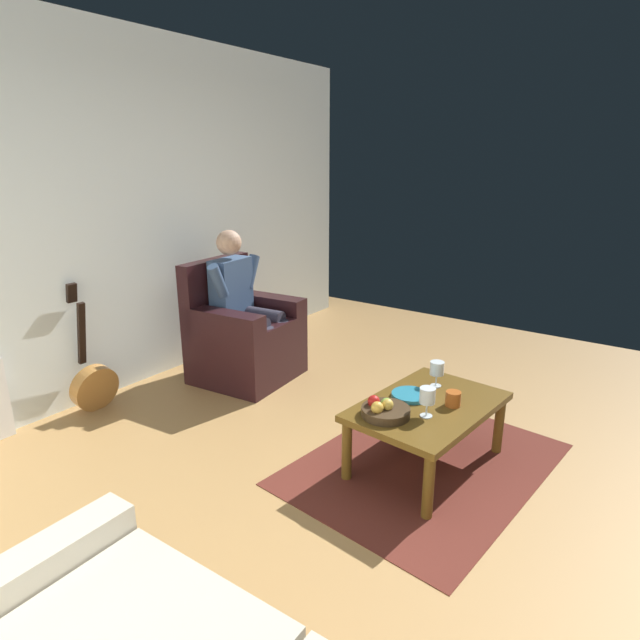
{
  "coord_description": "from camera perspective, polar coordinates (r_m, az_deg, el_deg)",
  "views": [
    {
      "loc": [
        2.5,
        0.9,
        1.81
      ],
      "look_at": [
        -0.56,
        -1.26,
        0.67
      ],
      "focal_mm": 29.82,
      "sensor_mm": 36.0,
      "label": 1
    }
  ],
  "objects": [
    {
      "name": "wine_glass_near",
      "position": [
        3.06,
        11.45,
        -8.11
      ],
      "size": [
        0.09,
        0.09,
        0.17
      ],
      "color": "silver",
      "rests_on": "coffee_table"
    },
    {
      "name": "coffee_table",
      "position": [
        3.29,
        11.49,
        -9.66
      ],
      "size": [
        1.03,
        0.74,
        0.41
      ],
      "rotation": [
        0.0,
        0.0,
        -0.11
      ],
      "color": "brown",
      "rests_on": "ground"
    },
    {
      "name": "person_seated",
      "position": [
        4.43,
        -8.18,
        2.05
      ],
      "size": [
        0.63,
        0.61,
        1.25
      ],
      "rotation": [
        0.0,
        0.0,
        0.09
      ],
      "color": "#3B5378",
      "rests_on": "ground"
    },
    {
      "name": "wine_glass_far",
      "position": [
        3.46,
        12.43,
        -5.22
      ],
      "size": [
        0.09,
        0.09,
        0.17
      ],
      "color": "silver",
      "rests_on": "coffee_table"
    },
    {
      "name": "ground_plane",
      "position": [
        3.21,
        13.38,
        -17.83
      ],
      "size": [
        6.59,
        6.59,
        0.0
      ],
      "primitive_type": "plane",
      "color": "#AB7F4A"
    },
    {
      "name": "wall_back",
      "position": [
        4.46,
        -20.8,
        10.42
      ],
      "size": [
        5.69,
        0.06,
        2.76
      ],
      "primitive_type": "cube",
      "color": "silver",
      "rests_on": "ground"
    },
    {
      "name": "candle_jar",
      "position": [
        3.25,
        14.09,
        -8.2
      ],
      "size": [
        0.09,
        0.09,
        0.09
      ],
      "primitive_type": "cylinder",
      "color": "#A9511C",
      "rests_on": "coffee_table"
    },
    {
      "name": "fruit_bowl",
      "position": [
        3.06,
        6.93,
        -9.55
      ],
      "size": [
        0.28,
        0.28,
        0.11
      ],
      "color": "#392818",
      "rests_on": "coffee_table"
    },
    {
      "name": "decorative_dish",
      "position": [
        3.32,
        9.69,
        -7.95
      ],
      "size": [
        0.23,
        0.23,
        0.02
      ],
      "primitive_type": "cylinder",
      "color": "teal",
      "rests_on": "coffee_table"
    },
    {
      "name": "armchair",
      "position": [
        4.54,
        -8.28,
        -1.87
      ],
      "size": [
        0.84,
        0.81,
        1.0
      ],
      "rotation": [
        0.0,
        0.0,
        0.09
      ],
      "color": "black",
      "rests_on": "ground"
    },
    {
      "name": "guitar",
      "position": [
        4.31,
        -23.13,
        -6.2
      ],
      "size": [
        0.35,
        0.25,
        0.96
      ],
      "color": "#B77939",
      "rests_on": "ground"
    },
    {
      "name": "rug",
      "position": [
        3.46,
        11.14,
        -14.86
      ],
      "size": [
        1.79,
        1.41,
        0.01
      ],
      "primitive_type": "cube",
      "rotation": [
        0.0,
        0.0,
        -0.11
      ],
      "color": "#5B251C",
      "rests_on": "ground"
    }
  ]
}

